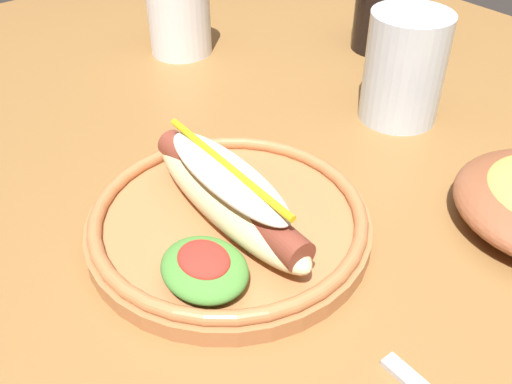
# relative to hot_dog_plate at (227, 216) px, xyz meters

# --- Properties ---
(dining_table) EXTENTS (1.40, 1.03, 0.74)m
(dining_table) POSITION_rel_hot_dog_plate_xyz_m (0.00, 0.14, -0.11)
(dining_table) COLOR olive
(dining_table) RESTS_ON ground_plane
(hot_dog_plate) EXTENTS (0.24, 0.24, 0.08)m
(hot_dog_plate) POSITION_rel_hot_dog_plate_xyz_m (0.00, 0.00, 0.00)
(hot_dog_plate) COLOR #B77042
(hot_dog_plate) RESTS_ON dining_table
(soda_cup) EXTENTS (0.08, 0.08, 0.11)m
(soda_cup) POSITION_rel_hot_dog_plate_xyz_m (-0.18, 0.40, 0.03)
(soda_cup) COLOR black
(soda_cup) RESTS_ON dining_table
(water_cup) EXTENTS (0.09, 0.09, 0.12)m
(water_cup) POSITION_rel_hot_dog_plate_xyz_m (-0.04, 0.27, 0.04)
(water_cup) COLOR silver
(water_cup) RESTS_ON dining_table
(extra_cup) EXTENTS (0.08, 0.08, 0.11)m
(extra_cup) POSITION_rel_hot_dog_plate_xyz_m (-0.35, 0.18, 0.03)
(extra_cup) COLOR white
(extra_cup) RESTS_ON dining_table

